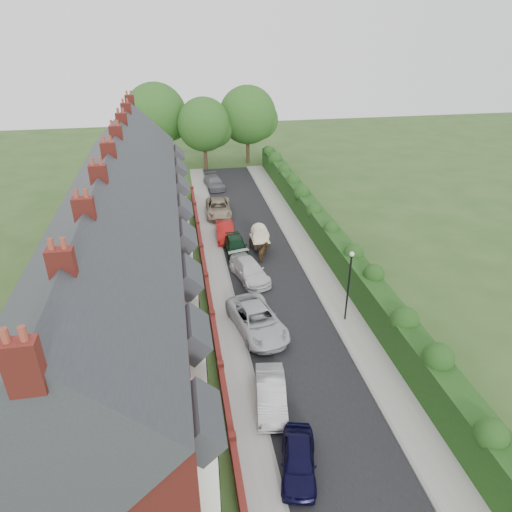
{
  "coord_description": "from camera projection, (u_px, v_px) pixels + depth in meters",
  "views": [
    {
      "loc": [
        -6.85,
        -19.62,
        17.99
      ],
      "look_at": [
        -1.56,
        10.06,
        2.2
      ],
      "focal_mm": 32.0,
      "sensor_mm": 36.0,
      "label": 1
    }
  ],
  "objects": [
    {
      "name": "car_white",
      "position": [
        249.0,
        270.0,
        35.13
      ],
      "size": [
        3.05,
        5.24,
        1.43
      ],
      "primitive_type": "imported",
      "rotation": [
        0.0,
        0.0,
        0.23
      ],
      "color": "silver",
      "rests_on": "ground"
    },
    {
      "name": "car_silver_b",
      "position": [
        257.0,
        320.0,
        29.19
      ],
      "size": [
        3.79,
        6.2,
        1.61
      ],
      "primitive_type": "imported",
      "rotation": [
        0.0,
        0.0,
        0.21
      ],
      "color": "silver",
      "rests_on": "ground"
    },
    {
      "name": "garden_wall_row",
      "position": [
        206.0,
        281.0,
        34.2
      ],
      "size": [
        0.35,
        40.35,
        1.1
      ],
      "color": "maroon",
      "rests_on": "ground"
    },
    {
      "name": "tree_far_back",
      "position": [
        159.0,
        116.0,
        59.68
      ],
      "size": [
        8.4,
        8.0,
        10.82
      ],
      "color": "#332316",
      "rests_on": "ground"
    },
    {
      "name": "kerb_hedge_side",
      "position": [
        304.0,
        270.0,
        36.48
      ],
      "size": [
        0.18,
        58.0,
        0.13
      ],
      "primitive_type": "cube",
      "color": "gray",
      "rests_on": "ground"
    },
    {
      "name": "pavement_house_side",
      "position": [
        219.0,
        278.0,
        35.41
      ],
      "size": [
        1.7,
        58.0,
        0.12
      ],
      "primitive_type": "cube",
      "color": "gray",
      "rests_on": "ground"
    },
    {
      "name": "tree_far_left",
      "position": [
        207.0,
        126.0,
        58.41
      ],
      "size": [
        7.14,
        6.8,
        9.29
      ],
      "color": "#332316",
      "rests_on": "ground"
    },
    {
      "name": "horse_cart",
      "position": [
        260.0,
        237.0,
        39.03
      ],
      "size": [
        1.49,
        3.3,
        2.38
      ],
      "color": "black",
      "rests_on": "ground"
    },
    {
      "name": "lamppost",
      "position": [
        349.0,
        278.0,
        29.01
      ],
      "size": [
        0.32,
        0.32,
        5.16
      ],
      "color": "black",
      "rests_on": "ground"
    },
    {
      "name": "car_silver_a",
      "position": [
        271.0,
        394.0,
        23.6
      ],
      "size": [
        2.08,
        4.43,
        1.4
      ],
      "primitive_type": "imported",
      "rotation": [
        0.0,
        0.0,
        -0.14
      ],
      "color": "#B9B9BE",
      "rests_on": "ground"
    },
    {
      "name": "car_navy",
      "position": [
        298.0,
        460.0,
        20.16
      ],
      "size": [
        2.4,
        4.06,
        1.3
      ],
      "primitive_type": "imported",
      "rotation": [
        0.0,
        0.0,
        -0.24
      ],
      "color": "black",
      "rests_on": "ground"
    },
    {
      "name": "kerb_house_side",
      "position": [
        229.0,
        277.0,
        35.53
      ],
      "size": [
        0.18,
        58.0,
        0.13
      ],
      "primitive_type": "cube",
      "color": "gray",
      "rests_on": "ground"
    },
    {
      "name": "car_beige",
      "position": [
        218.0,
        208.0,
        46.46
      ],
      "size": [
        2.83,
        5.57,
        1.51
      ],
      "primitive_type": "imported",
      "rotation": [
        0.0,
        0.0,
        -0.06
      ],
      "color": "gray",
      "rests_on": "ground"
    },
    {
      "name": "hedge",
      "position": [
        340.0,
        250.0,
        36.21
      ],
      "size": [
        2.1,
        58.0,
        2.85
      ],
      "color": "#133811",
      "rests_on": "ground"
    },
    {
      "name": "car_green",
      "position": [
        235.0,
        245.0,
        38.95
      ],
      "size": [
        1.87,
        4.38,
        1.48
      ],
      "primitive_type": "imported",
      "rotation": [
        0.0,
        0.0,
        0.03
      ],
      "color": "black",
      "rests_on": "ground"
    },
    {
      "name": "tree_far_right",
      "position": [
        250.0,
        116.0,
        60.81
      ],
      "size": [
        7.98,
        7.6,
        10.31
      ],
      "color": "#332316",
      "rests_on": "ground"
    },
    {
      "name": "car_red",
      "position": [
        225.0,
        231.0,
        41.59
      ],
      "size": [
        1.71,
        4.44,
        1.44
      ],
      "primitive_type": "imported",
      "rotation": [
        0.0,
        0.0,
        -0.04
      ],
      "color": "maroon",
      "rests_on": "ground"
    },
    {
      "name": "pavement_hedge_side",
      "position": [
        317.0,
        269.0,
        36.65
      ],
      "size": [
        2.2,
        58.0,
        0.12
      ],
      "primitive_type": "cube",
      "color": "gray",
      "rests_on": "ground"
    },
    {
      "name": "terrace_row",
      "position": [
        124.0,
        238.0,
        31.46
      ],
      "size": [
        9.05,
        40.5,
        11.5
      ],
      "color": "maroon",
      "rests_on": "ground"
    },
    {
      "name": "horse",
      "position": [
        264.0,
        253.0,
        37.77
      ],
      "size": [
        1.29,
        1.81,
        1.4
      ],
      "primitive_type": "imported",
      "rotation": [
        0.0,
        0.0,
        2.78
      ],
      "color": "#4C361C",
      "rests_on": "ground"
    },
    {
      "name": "road",
      "position": [
        267.0,
        274.0,
        36.03
      ],
      "size": [
        6.0,
        58.0,
        0.02
      ],
      "primitive_type": "cube",
      "color": "black",
      "rests_on": "ground"
    },
    {
      "name": "ground",
      "position": [
        313.0,
        366.0,
        26.52
      ],
      "size": [
        140.0,
        140.0,
        0.0
      ],
      "primitive_type": "plane",
      "color": "#2D4C1E",
      "rests_on": "ground"
    },
    {
      "name": "car_grey",
      "position": [
        214.0,
        182.0,
        54.08
      ],
      "size": [
        2.48,
        4.86,
        1.35
      ],
      "primitive_type": "imported",
      "rotation": [
        0.0,
        0.0,
        0.13
      ],
      "color": "slate",
      "rests_on": "ground"
    }
  ]
}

